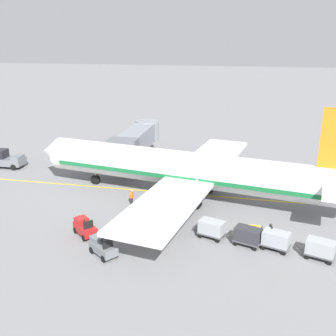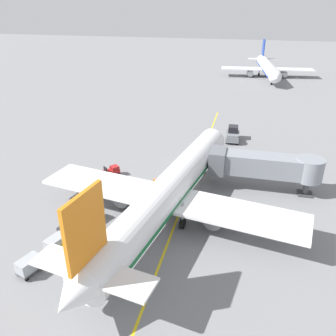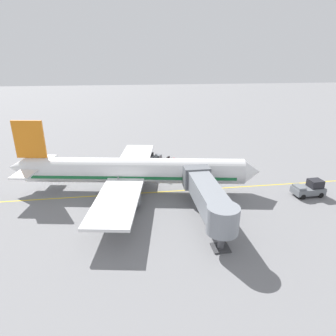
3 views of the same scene
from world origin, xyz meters
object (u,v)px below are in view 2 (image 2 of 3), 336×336
Objects in this scene: baggage_tug_spare at (70,239)px; baggage_cart_third_in_train at (56,243)px; pushback_tractor at (233,135)px; ground_crew_wing_walker at (145,188)px; baggage_cart_tail_end at (29,265)px; jet_bridge at (264,165)px; ground_crew_marshaller at (155,183)px; parked_airliner at (169,191)px; distant_taxiing_airliner at (267,68)px; ground_crew_loader at (131,199)px; baggage_cart_second_in_train at (69,230)px; baggage_cart_front at (89,215)px; baggage_tug_lead at (111,172)px; baggage_tug_trailing at (83,178)px.

baggage_tug_spare is 1.47m from baggage_cart_third_in_train.
pushback_tractor is 2.66× the size of ground_crew_wing_walker.
baggage_cart_tail_end is (-0.74, -3.30, 0.00)m from baggage_cart_third_in_train.
pushback_tractor is at bearing 106.41° from jet_bridge.
parked_airliner is at bearing -59.87° from ground_crew_marshaller.
distant_taxiing_airliner is at bearing 77.07° from baggage_cart_third_in_train.
ground_crew_loader is (4.41, 9.53, 0.00)m from baggage_cart_third_in_train.
jet_bridge is 24.57m from baggage_cart_second_in_train.
parked_airliner is 12.55× the size of baggage_cart_tail_end.
ground_crew_wing_walker and ground_crew_loader have the same top height.
jet_bridge is 17.13m from ground_crew_loader.
distant_taxiing_airliner reaches higher than baggage_cart_front.
parked_airliner is 22.03× the size of ground_crew_loader.
ground_crew_loader is (3.56, 8.36, 0.24)m from baggage_tug_spare.
ground_crew_loader is (-0.85, -2.89, 0.00)m from ground_crew_wing_walker.
ground_crew_loader is at bearing 170.58° from parked_airliner.
baggage_tug_spare is at bearing -59.42° from baggage_cart_second_in_train.
baggage_tug_lead is at bearing 99.41° from baggage_cart_front.
ground_crew_marshaller is at bearing -166.20° from jet_bridge.
parked_airliner is 12.55× the size of baggage_cart_third_in_train.
ground_crew_wing_walker is 1.83m from ground_crew_marshaller.
baggage_tug_trailing reaches higher than baggage_cart_second_in_train.
parked_airliner is at bearing -98.16° from distant_taxiing_airliner.
baggage_tug_spare is at bearing -69.67° from baggage_tug_trailing.
ground_crew_wing_walker is (-9.30, -21.54, -0.15)m from pushback_tractor.
ground_crew_marshaller is (5.90, 11.79, 0.00)m from baggage_cart_second_in_train.
baggage_tug_lead is at bearing 143.58° from parked_airliner.
jet_bridge is 24.79m from baggage_tug_spare.
jet_bridge reaches higher than pushback_tractor.
baggage_cart_second_in_train is at bearing 84.48° from baggage_cart_third_in_train.
ground_crew_loader is 84.33m from distant_taxiing_airliner.
ground_crew_marshaller is at bearing 69.26° from ground_crew_loader.
parked_airliner reaches higher than ground_crew_wing_walker.
pushback_tractor is 1.51× the size of baggage_cart_front.
baggage_tug_trailing is at bearing 173.53° from ground_crew_wing_walker.
baggage_cart_third_in_train is at bearing -138.34° from jet_bridge.
baggage_tug_spare is 13.91m from ground_crew_marshaller.
baggage_tug_spare reaches higher than baggage_cart_second_in_train.
ground_crew_wing_walker is at bearing -113.36° from pushback_tractor.
baggage_cart_tail_end is at bearing -111.86° from ground_crew_loader.
pushback_tractor reaches higher than ground_crew_loader.
parked_airliner reaches higher than baggage_tug_lead.
baggage_tug_spare is (-13.71, -32.79, -0.39)m from pushback_tractor.
baggage_cart_second_in_train is at bearing -85.48° from baggage_tug_lead.
baggage_tug_spare is 4.15m from baggage_cart_front.
baggage_tug_trailing is at bearing -135.74° from baggage_tug_lead.
baggage_tug_lead is at bearing 163.06° from ground_crew_marshaller.
jet_bridge is at bearing -73.59° from pushback_tractor.
jet_bridge reaches higher than baggage_cart_tail_end.
ground_crew_wing_walker is 1.00× the size of ground_crew_loader.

